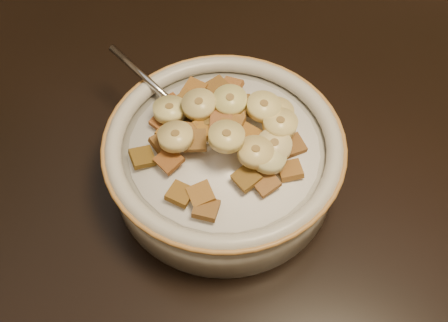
% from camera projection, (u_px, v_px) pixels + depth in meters
% --- Properties ---
extents(floor, '(4.00, 4.50, 0.10)m').
position_uv_depth(floor, '(137.00, 308.00, 1.30)').
color(floor, '#422816').
rests_on(floor, ground).
extents(table, '(1.41, 0.91, 0.04)m').
position_uv_depth(table, '(52.00, 73.00, 0.66)').
color(table, black).
rests_on(table, floor).
extents(cereal_bowl, '(0.21, 0.21, 0.05)m').
position_uv_depth(cereal_bowl, '(224.00, 164.00, 0.53)').
color(cereal_bowl, '#B8AE95').
rests_on(cereal_bowl, table).
extents(milk, '(0.18, 0.18, 0.00)m').
position_uv_depth(milk, '(224.00, 148.00, 0.51)').
color(milk, white).
rests_on(milk, cereal_bowl).
extents(spoon, '(0.06, 0.05, 0.01)m').
position_uv_depth(spoon, '(198.00, 125.00, 0.52)').
color(spoon, '#B6B8BC').
rests_on(spoon, cereal_bowl).
extents(cereal_square_0, '(0.02, 0.02, 0.01)m').
position_uv_depth(cereal_square_0, '(206.00, 209.00, 0.47)').
color(cereal_square_0, brown).
rests_on(cereal_square_0, milk).
extents(cereal_square_1, '(0.03, 0.03, 0.01)m').
position_uv_depth(cereal_square_1, '(201.00, 195.00, 0.47)').
color(cereal_square_1, brown).
rests_on(cereal_square_1, milk).
extents(cereal_square_2, '(0.03, 0.03, 0.01)m').
position_uv_depth(cereal_square_2, '(240.00, 104.00, 0.53)').
color(cereal_square_2, brown).
rests_on(cereal_square_2, milk).
extents(cereal_square_3, '(0.03, 0.03, 0.01)m').
position_uv_depth(cereal_square_3, '(164.00, 143.00, 0.50)').
color(cereal_square_3, brown).
rests_on(cereal_square_3, milk).
extents(cereal_square_4, '(0.03, 0.03, 0.01)m').
position_uv_depth(cereal_square_4, '(246.00, 178.00, 0.48)').
color(cereal_square_4, brown).
rests_on(cereal_square_4, milk).
extents(cereal_square_5, '(0.03, 0.03, 0.01)m').
position_uv_depth(cereal_square_5, '(169.00, 160.00, 0.49)').
color(cereal_square_5, brown).
rests_on(cereal_square_5, milk).
extents(cereal_square_6, '(0.03, 0.03, 0.01)m').
position_uv_depth(cereal_square_6, '(207.00, 127.00, 0.50)').
color(cereal_square_6, '#895F1F').
rests_on(cereal_square_6, milk).
extents(cereal_square_7, '(0.02, 0.02, 0.01)m').
position_uv_depth(cereal_square_7, '(194.00, 89.00, 0.55)').
color(cereal_square_7, brown).
rests_on(cereal_square_7, milk).
extents(cereal_square_8, '(0.02, 0.02, 0.01)m').
position_uv_depth(cereal_square_8, '(232.00, 123.00, 0.50)').
color(cereal_square_8, brown).
rests_on(cereal_square_8, milk).
extents(cereal_square_9, '(0.03, 0.03, 0.01)m').
position_uv_depth(cereal_square_9, '(221.00, 120.00, 0.50)').
color(cereal_square_9, brown).
rests_on(cereal_square_9, milk).
extents(cereal_square_10, '(0.03, 0.03, 0.01)m').
position_uv_depth(cereal_square_10, '(217.00, 87.00, 0.55)').
color(cereal_square_10, brown).
rests_on(cereal_square_10, milk).
extents(cereal_square_11, '(0.03, 0.03, 0.01)m').
position_uv_depth(cereal_square_11, '(255.00, 151.00, 0.49)').
color(cereal_square_11, brown).
rests_on(cereal_square_11, milk).
extents(cereal_square_12, '(0.02, 0.02, 0.01)m').
position_uv_depth(cereal_square_12, '(261.00, 111.00, 0.53)').
color(cereal_square_12, olive).
rests_on(cereal_square_12, milk).
extents(cereal_square_13, '(0.03, 0.03, 0.01)m').
position_uv_depth(cereal_square_13, '(186.00, 102.00, 0.54)').
color(cereal_square_13, brown).
rests_on(cereal_square_13, milk).
extents(cereal_square_14, '(0.03, 0.03, 0.01)m').
position_uv_depth(cereal_square_14, '(293.00, 145.00, 0.51)').
color(cereal_square_14, brown).
rests_on(cereal_square_14, milk).
extents(cereal_square_15, '(0.02, 0.02, 0.01)m').
position_uv_depth(cereal_square_15, '(185.00, 133.00, 0.50)').
color(cereal_square_15, brown).
rests_on(cereal_square_15, milk).
extents(cereal_square_16, '(0.03, 0.03, 0.01)m').
position_uv_depth(cereal_square_16, '(164.00, 122.00, 0.52)').
color(cereal_square_16, '#9A5626').
rests_on(cereal_square_16, milk).
extents(cereal_square_17, '(0.03, 0.03, 0.01)m').
position_uv_depth(cereal_square_17, '(290.00, 170.00, 0.49)').
color(cereal_square_17, brown).
rests_on(cereal_square_17, milk).
extents(cereal_square_18, '(0.03, 0.03, 0.01)m').
position_uv_depth(cereal_square_18, '(142.00, 157.00, 0.50)').
color(cereal_square_18, brown).
rests_on(cereal_square_18, milk).
extents(cereal_square_19, '(0.02, 0.02, 0.01)m').
position_uv_depth(cereal_square_19, '(180.00, 194.00, 0.47)').
color(cereal_square_19, brown).
rests_on(cereal_square_19, milk).
extents(cereal_square_20, '(0.02, 0.02, 0.01)m').
position_uv_depth(cereal_square_20, '(231.00, 87.00, 0.55)').
color(cereal_square_20, '#9D5E30').
rests_on(cereal_square_20, milk).
extents(cereal_square_21, '(0.03, 0.03, 0.01)m').
position_uv_depth(cereal_square_21, '(171.00, 105.00, 0.53)').
color(cereal_square_21, brown).
rests_on(cereal_square_21, milk).
extents(cereal_square_22, '(0.03, 0.03, 0.01)m').
position_uv_depth(cereal_square_22, '(241.00, 139.00, 0.49)').
color(cereal_square_22, '#935A33').
rests_on(cereal_square_22, milk).
extents(cereal_square_23, '(0.03, 0.03, 0.01)m').
position_uv_depth(cereal_square_23, '(195.00, 140.00, 0.49)').
color(cereal_square_23, brown).
rests_on(cereal_square_23, milk).
extents(cereal_square_24, '(0.02, 0.02, 0.01)m').
position_uv_depth(cereal_square_24, '(197.00, 109.00, 0.52)').
color(cereal_square_24, '#8F511A').
rests_on(cereal_square_24, milk).
extents(cereal_square_25, '(0.02, 0.02, 0.01)m').
position_uv_depth(cereal_square_25, '(170.00, 133.00, 0.51)').
color(cereal_square_25, brown).
rests_on(cereal_square_25, milk).
extents(cereal_square_26, '(0.02, 0.02, 0.01)m').
position_uv_depth(cereal_square_26, '(234.00, 117.00, 0.51)').
color(cereal_square_26, brown).
rests_on(cereal_square_26, milk).
extents(cereal_square_27, '(0.03, 0.03, 0.01)m').
position_uv_depth(cereal_square_27, '(205.00, 117.00, 0.51)').
color(cereal_square_27, brown).
rests_on(cereal_square_27, milk).
extents(cereal_square_28, '(0.03, 0.03, 0.01)m').
position_uv_depth(cereal_square_28, '(266.00, 182.00, 0.48)').
color(cereal_square_28, '#94602F').
rests_on(cereal_square_28, milk).
extents(cereal_square_29, '(0.02, 0.02, 0.01)m').
position_uv_depth(cereal_square_29, '(249.00, 135.00, 0.50)').
color(cereal_square_29, brown).
rests_on(cereal_square_29, milk).
extents(banana_slice_0, '(0.04, 0.04, 0.01)m').
position_uv_depth(banana_slice_0, '(256.00, 152.00, 0.48)').
color(banana_slice_0, '#E7D384').
rests_on(banana_slice_0, milk).
extents(banana_slice_1, '(0.04, 0.04, 0.01)m').
position_uv_depth(banana_slice_1, '(277.00, 113.00, 0.51)').
color(banana_slice_1, '#DBC46C').
rests_on(banana_slice_1, milk).
extents(banana_slice_2, '(0.04, 0.04, 0.01)m').
position_uv_depth(banana_slice_2, '(264.00, 107.00, 0.50)').
color(banana_slice_2, '#F7E97A').
rests_on(banana_slice_2, milk).
extents(banana_slice_3, '(0.04, 0.04, 0.02)m').
position_uv_depth(banana_slice_3, '(170.00, 110.00, 0.52)').
color(banana_slice_3, beige).
rests_on(banana_slice_3, milk).
extents(banana_slice_4, '(0.04, 0.04, 0.01)m').
position_uv_depth(banana_slice_4, '(230.00, 101.00, 0.51)').
color(banana_slice_4, '#C9C27C').
rests_on(banana_slice_4, milk).
extents(banana_slice_5, '(0.04, 0.04, 0.01)m').
position_uv_depth(banana_slice_5, '(280.00, 123.00, 0.50)').
color(banana_slice_5, '#FFE68E').
rests_on(banana_slice_5, milk).
extents(banana_slice_6, '(0.04, 0.04, 0.01)m').
position_uv_depth(banana_slice_6, '(274.00, 146.00, 0.49)').
color(banana_slice_6, beige).
rests_on(banana_slice_6, milk).
extents(banana_slice_7, '(0.03, 0.03, 0.01)m').
position_uv_depth(banana_slice_7, '(176.00, 137.00, 0.49)').
color(banana_slice_7, '#F9DB89').
rests_on(banana_slice_7, milk).
extents(banana_slice_8, '(0.04, 0.04, 0.01)m').
position_uv_depth(banana_slice_8, '(227.00, 136.00, 0.47)').
color(banana_slice_8, '#E1C672').
rests_on(banana_slice_8, milk).
extents(banana_slice_9, '(0.04, 0.04, 0.01)m').
position_uv_depth(banana_slice_9, '(268.00, 157.00, 0.48)').
color(banana_slice_9, beige).
rests_on(banana_slice_9, milk).
extents(banana_slice_10, '(0.04, 0.04, 0.01)m').
position_uv_depth(banana_slice_10, '(199.00, 105.00, 0.51)').
color(banana_slice_10, '#E0C884').
rests_on(banana_slice_10, milk).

